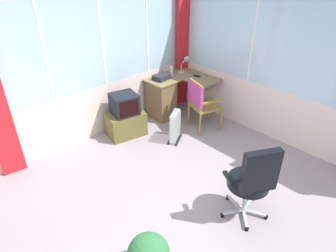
{
  "coord_description": "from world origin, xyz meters",
  "views": [
    {
      "loc": [
        -2.03,
        -1.8,
        2.86
      ],
      "look_at": [
        0.4,
        0.76,
        0.77
      ],
      "focal_mm": 31.63,
      "sensor_mm": 36.0,
      "label": 1
    }
  ],
  "objects_px": {
    "desk_lamp": "(186,62)",
    "tv_remote": "(197,76)",
    "desk": "(164,97)",
    "spray_bottle": "(171,71)",
    "office_chair": "(253,179)",
    "space_heater": "(175,126)",
    "tv_on_stand": "(126,117)",
    "wooden_armchair": "(200,100)",
    "paper_tray": "(162,77)"
  },
  "relations": [
    {
      "from": "desk_lamp",
      "to": "tv_remote",
      "type": "bearing_deg",
      "value": -92.44
    },
    {
      "from": "desk_lamp",
      "to": "spray_bottle",
      "type": "xyz_separation_m",
      "value": [
        -0.35,
        0.06,
        -0.1
      ]
    },
    {
      "from": "spray_bottle",
      "to": "paper_tray",
      "type": "bearing_deg",
      "value": -179.24
    },
    {
      "from": "wooden_armchair",
      "to": "space_heater",
      "type": "distance_m",
      "value": 0.65
    },
    {
      "from": "tv_on_stand",
      "to": "tv_remote",
      "type": "bearing_deg",
      "value": -9.46
    },
    {
      "from": "tv_on_stand",
      "to": "desk",
      "type": "bearing_deg",
      "value": 3.09
    },
    {
      "from": "office_chair",
      "to": "wooden_armchair",
      "type": "bearing_deg",
      "value": 57.41
    },
    {
      "from": "paper_tray",
      "to": "spray_bottle",
      "type": "bearing_deg",
      "value": 0.76
    },
    {
      "from": "tv_remote",
      "to": "tv_on_stand",
      "type": "bearing_deg",
      "value": 162.35
    },
    {
      "from": "wooden_armchair",
      "to": "office_chair",
      "type": "distance_m",
      "value": 2.18
    },
    {
      "from": "desk",
      "to": "desk_lamp",
      "type": "bearing_deg",
      "value": -0.32
    },
    {
      "from": "desk",
      "to": "office_chair",
      "type": "distance_m",
      "value": 2.85
    },
    {
      "from": "spray_bottle",
      "to": "space_heater",
      "type": "distance_m",
      "value": 1.23
    },
    {
      "from": "desk",
      "to": "office_chair",
      "type": "height_order",
      "value": "office_chair"
    },
    {
      "from": "spray_bottle",
      "to": "office_chair",
      "type": "distance_m",
      "value": 3.01
    },
    {
      "from": "tv_on_stand",
      "to": "space_heater",
      "type": "distance_m",
      "value": 0.89
    },
    {
      "from": "tv_remote",
      "to": "spray_bottle",
      "type": "xyz_separation_m",
      "value": [
        -0.33,
        0.36,
        0.09
      ]
    },
    {
      "from": "desk",
      "to": "tv_on_stand",
      "type": "relative_size",
      "value": 1.41
    },
    {
      "from": "tv_on_stand",
      "to": "space_heater",
      "type": "relative_size",
      "value": 1.45
    },
    {
      "from": "desk",
      "to": "wooden_armchair",
      "type": "distance_m",
      "value": 0.83
    },
    {
      "from": "office_chair",
      "to": "spray_bottle",
      "type": "bearing_deg",
      "value": 64.25
    },
    {
      "from": "office_chair",
      "to": "space_heater",
      "type": "xyz_separation_m",
      "value": [
        0.61,
        1.87,
        -0.34
      ]
    },
    {
      "from": "desk_lamp",
      "to": "paper_tray",
      "type": "xyz_separation_m",
      "value": [
        -0.61,
        0.05,
        -0.16
      ]
    },
    {
      "from": "paper_tray",
      "to": "tv_on_stand",
      "type": "xyz_separation_m",
      "value": [
        -0.95,
        -0.1,
        -0.46
      ]
    },
    {
      "from": "desk",
      "to": "desk_lamp",
      "type": "height_order",
      "value": "desk_lamp"
    },
    {
      "from": "paper_tray",
      "to": "office_chair",
      "type": "xyz_separation_m",
      "value": [
        -1.04,
        -2.7,
        -0.2
      ]
    },
    {
      "from": "space_heater",
      "to": "spray_bottle",
      "type": "bearing_deg",
      "value": 49.92
    },
    {
      "from": "tv_remote",
      "to": "spray_bottle",
      "type": "height_order",
      "value": "spray_bottle"
    },
    {
      "from": "spray_bottle",
      "to": "tv_on_stand",
      "type": "xyz_separation_m",
      "value": [
        -1.21,
        -0.11,
        -0.52
      ]
    },
    {
      "from": "desk_lamp",
      "to": "office_chair",
      "type": "relative_size",
      "value": 0.3
    },
    {
      "from": "desk_lamp",
      "to": "tv_remote",
      "type": "height_order",
      "value": "desk_lamp"
    },
    {
      "from": "tv_remote",
      "to": "space_heater",
      "type": "distance_m",
      "value": 1.24
    },
    {
      "from": "tv_on_stand",
      "to": "space_heater",
      "type": "xyz_separation_m",
      "value": [
        0.52,
        -0.72,
        -0.08
      ]
    },
    {
      "from": "desk_lamp",
      "to": "tv_remote",
      "type": "distance_m",
      "value": 0.36
    },
    {
      "from": "spray_bottle",
      "to": "wooden_armchair",
      "type": "relative_size",
      "value": 0.23
    },
    {
      "from": "spray_bottle",
      "to": "paper_tray",
      "type": "xyz_separation_m",
      "value": [
        -0.26,
        -0.0,
        -0.06
      ]
    },
    {
      "from": "wooden_armchair",
      "to": "tv_on_stand",
      "type": "relative_size",
      "value": 1.19
    },
    {
      "from": "wooden_armchair",
      "to": "tv_on_stand",
      "type": "height_order",
      "value": "wooden_armchair"
    },
    {
      "from": "spray_bottle",
      "to": "tv_on_stand",
      "type": "height_order",
      "value": "spray_bottle"
    },
    {
      "from": "spray_bottle",
      "to": "wooden_armchair",
      "type": "xyz_separation_m",
      "value": [
        -0.13,
        -0.86,
        -0.28
      ]
    },
    {
      "from": "spray_bottle",
      "to": "office_chair",
      "type": "bearing_deg",
      "value": -115.75
    },
    {
      "from": "desk_lamp",
      "to": "space_heater",
      "type": "xyz_separation_m",
      "value": [
        -1.04,
        -0.77,
        -0.7
      ]
    },
    {
      "from": "paper_tray",
      "to": "tv_on_stand",
      "type": "bearing_deg",
      "value": -173.88
    },
    {
      "from": "tv_remote",
      "to": "wooden_armchair",
      "type": "bearing_deg",
      "value": -140.94
    },
    {
      "from": "space_heater",
      "to": "office_chair",
      "type": "bearing_deg",
      "value": -107.95
    },
    {
      "from": "desk",
      "to": "paper_tray",
      "type": "relative_size",
      "value": 3.69
    },
    {
      "from": "desk",
      "to": "spray_bottle",
      "type": "distance_m",
      "value": 0.52
    },
    {
      "from": "space_heater",
      "to": "tv_on_stand",
      "type": "bearing_deg",
      "value": 125.67
    },
    {
      "from": "desk",
      "to": "wooden_armchair",
      "type": "bearing_deg",
      "value": -81.15
    },
    {
      "from": "spray_bottle",
      "to": "wooden_armchair",
      "type": "bearing_deg",
      "value": -98.32
    }
  ]
}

